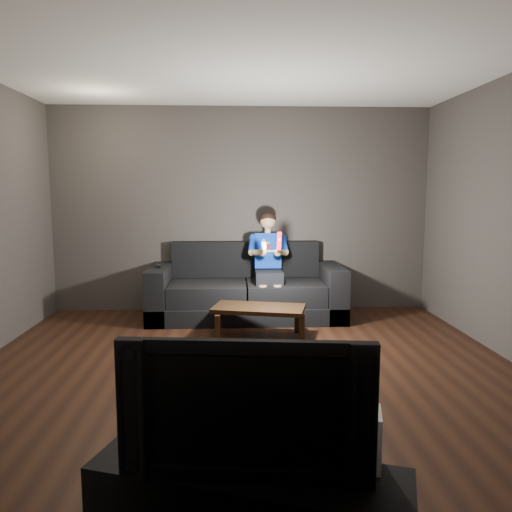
{
  "coord_description": "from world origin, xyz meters",
  "views": [
    {
      "loc": [
        -0.11,
        -4.18,
        1.6
      ],
      "look_at": [
        0.15,
        1.55,
        0.85
      ],
      "focal_mm": 35.0,
      "sensor_mm": 36.0,
      "label": 1
    }
  ],
  "objects": [
    {
      "name": "sofa",
      "position": [
        0.05,
        2.07,
        0.31
      ],
      "size": [
        2.42,
        1.05,
        0.94
      ],
      "color": "black",
      "rests_on": "floor"
    },
    {
      "name": "tv",
      "position": [
        -0.06,
        -2.27,
        0.76
      ],
      "size": [
        1.0,
        0.23,
        0.57
      ],
      "primitive_type": "imported",
      "rotation": [
        0.0,
        0.0,
        -0.11
      ],
      "color": "black",
      "rests_on": "media_console"
    },
    {
      "name": "wii_remote_black",
      "position": [
        -1.04,
        1.98,
        0.68
      ],
      "size": [
        0.07,
        0.17,
        0.03
      ],
      "color": "black",
      "rests_on": "sofa"
    },
    {
      "name": "wii_remote_red",
      "position": [
        0.42,
        1.53,
        1.02
      ],
      "size": [
        0.07,
        0.09,
        0.22
      ],
      "color": "red",
      "rests_on": "child"
    },
    {
      "name": "ceiling",
      "position": [
        0.0,
        0.0,
        2.7
      ],
      "size": [
        5.0,
        5.0,
        0.02
      ],
      "primitive_type": "cube",
      "color": "white",
      "rests_on": "back_wall"
    },
    {
      "name": "coffee_table",
      "position": [
        0.16,
        1.1,
        0.31
      ],
      "size": [
        1.06,
        0.7,
        0.36
      ],
      "color": "black",
      "rests_on": "floor"
    },
    {
      "name": "child",
      "position": [
        0.33,
        2.0,
        0.79
      ],
      "size": [
        0.5,
        0.61,
        1.23
      ],
      "color": "black",
      "rests_on": "sofa"
    },
    {
      "name": "nunchuk_white",
      "position": [
        0.24,
        1.53,
        0.98
      ],
      "size": [
        0.09,
        0.11,
        0.16
      ],
      "color": "white",
      "rests_on": "child"
    },
    {
      "name": "wii_console",
      "position": [
        0.46,
        -2.27,
        0.59
      ],
      "size": [
        0.1,
        0.19,
        0.23
      ],
      "primitive_type": "cube",
      "rotation": [
        0.0,
        0.0,
        -0.24
      ],
      "color": "white",
      "rests_on": "media_console"
    },
    {
      "name": "front_wall",
      "position": [
        0.0,
        -2.5,
        1.35
      ],
      "size": [
        5.0,
        0.04,
        2.7
      ],
      "primitive_type": "cube",
      "color": "#3F3C37",
      "rests_on": "ground"
    },
    {
      "name": "back_wall",
      "position": [
        0.0,
        2.5,
        1.35
      ],
      "size": [
        5.0,
        0.04,
        2.7
      ],
      "primitive_type": "cube",
      "color": "#3F3C37",
      "rests_on": "ground"
    },
    {
      "name": "floor",
      "position": [
        0.0,
        0.0,
        0.0
      ],
      "size": [
        5.0,
        5.0,
        0.0
      ],
      "primitive_type": "plane",
      "color": "black",
      "rests_on": "ground"
    }
  ]
}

